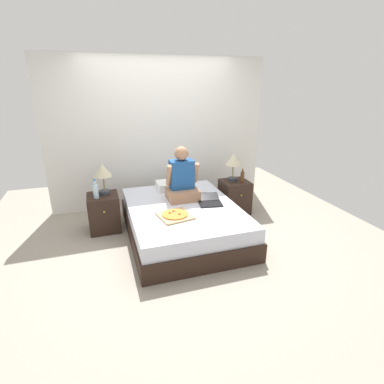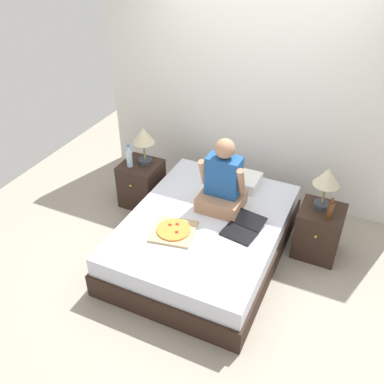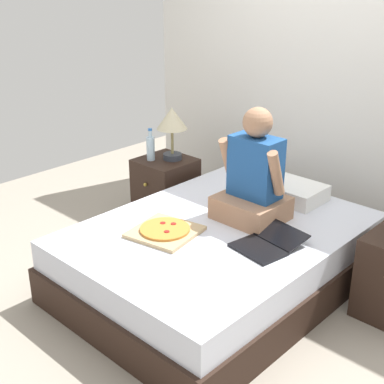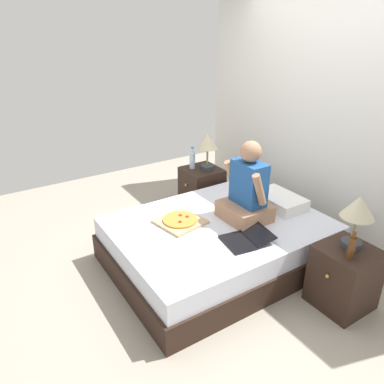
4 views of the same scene
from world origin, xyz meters
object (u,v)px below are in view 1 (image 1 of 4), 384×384
object	(u,v)px
nightstand_right	(235,197)
pizza_box	(175,215)
water_bottle	(96,191)
person_seated	(182,180)
lamp_on_right_nightstand	(233,161)
nightstand_left	(104,213)
bed	(183,220)
lamp_on_left_nightstand	(103,172)
beer_bottle	(242,177)
laptop	(210,202)

from	to	relation	value
nightstand_right	pizza_box	size ratio (longest dim) A/B	1.17
water_bottle	person_seated	xyz separation A→B (m)	(1.21, -0.16, 0.08)
lamp_on_right_nightstand	person_seated	bearing A→B (deg)	-162.56
nightstand_left	water_bottle	xyz separation A→B (m)	(-0.08, -0.09, 0.38)
nightstand_right	lamp_on_right_nightstand	xyz separation A→B (m)	(-0.03, 0.05, 0.60)
nightstand_right	bed	bearing A→B (deg)	-153.94
nightstand_right	person_seated	world-z (taller)	person_seated
water_bottle	pizza_box	size ratio (longest dim) A/B	0.59
nightstand_right	pizza_box	world-z (taller)	nightstand_right
nightstand_left	person_seated	bearing A→B (deg)	-12.51
nightstand_right	person_seated	distance (m)	1.12
person_seated	pizza_box	world-z (taller)	person_seated
water_bottle	person_seated	world-z (taller)	person_seated
bed	nightstand_left	size ratio (longest dim) A/B	3.72
lamp_on_left_nightstand	nightstand_right	world-z (taller)	lamp_on_left_nightstand
lamp_on_left_nightstand	pizza_box	bearing A→B (deg)	-47.11
nightstand_left	beer_bottle	size ratio (longest dim) A/B	2.37
water_bottle	nightstand_right	xyz separation A→B (m)	(2.20, 0.09, -0.38)
water_bottle	beer_bottle	xyz separation A→B (m)	(2.27, -0.01, -0.02)
nightstand_left	water_bottle	bearing A→B (deg)	-131.65
lamp_on_left_nightstand	lamp_on_right_nightstand	xyz separation A→B (m)	(2.05, 0.00, 0.00)
water_bottle	person_seated	size ratio (longest dim) A/B	0.35
lamp_on_left_nightstand	nightstand_right	size ratio (longest dim) A/B	0.82
nightstand_right	nightstand_left	bearing A→B (deg)	180.00
pizza_box	water_bottle	bearing A→B (deg)	141.65
laptop	nightstand_right	bearing A→B (deg)	39.13
water_bottle	laptop	bearing A→B (deg)	-16.20
water_bottle	pizza_box	bearing A→B (deg)	-38.35
laptop	lamp_on_left_nightstand	bearing A→B (deg)	157.51
laptop	beer_bottle	bearing A→B (deg)	30.90
water_bottle	laptop	xyz separation A→B (m)	(1.54, -0.45, -0.18)
person_seated	laptop	size ratio (longest dim) A/B	1.70
nightstand_left	nightstand_right	distance (m)	2.12
water_bottle	pizza_box	distance (m)	1.22
nightstand_right	beer_bottle	distance (m)	0.39
water_bottle	lamp_on_left_nightstand	bearing A→B (deg)	49.40
lamp_on_left_nightstand	nightstand_right	xyz separation A→B (m)	(2.08, -0.05, -0.60)
pizza_box	lamp_on_left_nightstand	bearing A→B (deg)	132.89
lamp_on_left_nightstand	person_seated	world-z (taller)	person_seated
bed	nightstand_left	distance (m)	1.18
bed	lamp_on_left_nightstand	world-z (taller)	lamp_on_left_nightstand
bed	beer_bottle	world-z (taller)	beer_bottle
bed	person_seated	distance (m)	0.59
person_seated	pizza_box	size ratio (longest dim) A/B	1.67
beer_bottle	pizza_box	size ratio (longest dim) A/B	0.49
bed	person_seated	world-z (taller)	person_seated
bed	laptop	xyz separation A→B (m)	(0.40, -0.02, 0.25)
nightstand_left	beer_bottle	bearing A→B (deg)	-2.62
nightstand_right	lamp_on_right_nightstand	world-z (taller)	lamp_on_right_nightstand
water_bottle	lamp_on_right_nightstand	xyz separation A→B (m)	(2.17, 0.14, 0.22)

